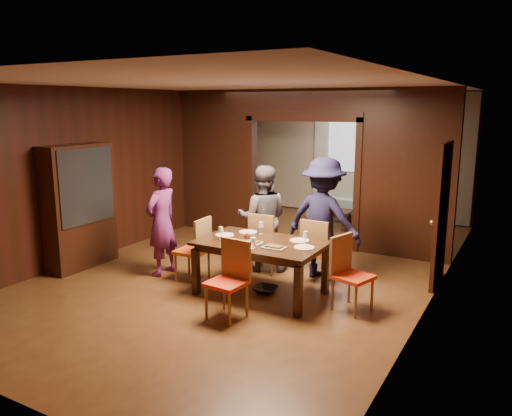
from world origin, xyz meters
The scene contains 32 objects.
floor centered at (0.00, 0.00, 0.00)m, with size 9.00×9.00×0.00m, color #4D2B15.
ceiling centered at (0.00, 0.00, 2.90)m, with size 5.50×9.00×0.02m, color silver.
room_walls centered at (0.00, 1.89, 1.51)m, with size 5.52×9.01×2.90m.
person_purple centered at (-1.12, -1.15, 0.84)m, with size 0.61×0.40×1.68m, color #652366.
person_grey centered at (0.12, -0.18, 0.84)m, with size 0.82×0.64×1.69m, color #4E4E55.
person_navy centered at (1.10, -0.04, 0.92)m, with size 1.19×0.69×1.85m, color #181638.
sofa centered at (0.20, 3.85, 0.28)m, with size 1.89×0.74×0.55m, color #99BDC8.
serving_bowl centered at (0.66, -1.07, 0.80)m, with size 0.35×0.35×0.09m, color black.
dining_table centered at (0.62, -1.13, 0.38)m, with size 1.73×1.07×0.76m, color black.
coffee_table centered at (0.12, 2.98, 0.20)m, with size 0.80×0.50×0.40m, color black.
chair_left centered at (-0.57, -1.14, 0.48)m, with size 0.44×0.44×0.97m, color #C94712, non-canonical shape.
chair_right centered at (1.92, -1.06, 0.48)m, with size 0.44×0.44×0.97m, color red, non-canonical shape.
chair_far_l centered at (0.24, -0.26, 0.48)m, with size 0.44×0.44×0.97m, color red, non-canonical shape.
chair_far_r centered at (1.12, -0.24, 0.48)m, with size 0.44×0.44×0.97m, color orange, non-canonical shape.
chair_near centered at (0.64, -2.05, 0.48)m, with size 0.44×0.44×0.97m, color red, non-canonical shape.
hutch centered at (-2.53, -1.50, 1.00)m, with size 0.40×1.20×2.00m, color black.
door_right centered at (2.70, 0.50, 1.05)m, with size 0.06×0.90×2.10m, color black.
window_far centered at (0.00, 4.44, 1.70)m, with size 1.20×0.03×1.30m, color silver.
curtain_left centered at (-0.75, 4.40, 1.25)m, with size 0.35×0.06×2.40m, color white.
curtain_right centered at (0.75, 4.40, 1.25)m, with size 0.35×0.06×2.40m, color white.
plate_left centered at (0.00, -1.10, 0.77)m, with size 0.27×0.27×0.01m, color silver.
plate_far_l centered at (0.21, -0.78, 0.77)m, with size 0.27×0.27×0.01m, color silver.
plate_far_r centered at (1.07, -0.84, 0.77)m, with size 0.27×0.27×0.01m, color white.
plate_right centered at (1.26, -1.12, 0.77)m, with size 0.27×0.27×0.01m, color white.
plate_near centered at (0.58, -1.49, 0.77)m, with size 0.27×0.27×0.01m, color white.
platter_a centered at (0.54, -1.26, 0.78)m, with size 0.30×0.20×0.04m, color gray.
platter_b centered at (0.92, -1.33, 0.78)m, with size 0.30×0.20×0.04m, color gray.
wineglass_left centered at (0.07, -1.30, 0.85)m, with size 0.08×0.08×0.18m, color silver, non-canonical shape.
wineglass_far centered at (0.42, -0.76, 0.85)m, with size 0.08×0.08×0.18m, color white, non-canonical shape.
wineglass_right centered at (1.21, -0.95, 0.85)m, with size 0.08×0.08×0.18m, color silver, non-canonical shape.
tumbler centered at (0.67, -1.45, 0.83)m, with size 0.07×0.07×0.14m, color silver.
condiment_jar centered at (0.44, -1.21, 0.82)m, with size 0.08×0.08×0.11m, color #532513, non-canonical shape.
Camera 1 is at (3.82, -6.95, 2.61)m, focal length 35.00 mm.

